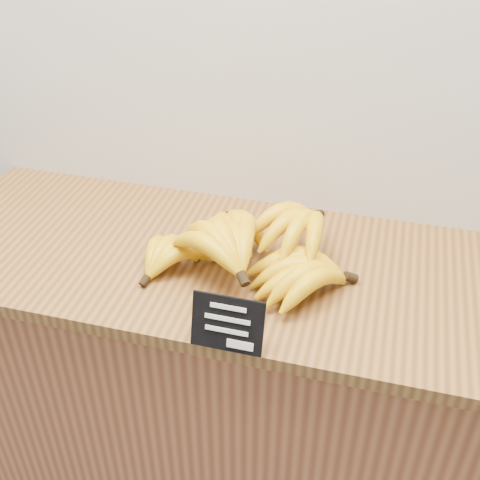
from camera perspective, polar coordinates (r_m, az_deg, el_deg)
counter at (r=1.65m, az=0.47°, el=-15.36°), size 1.42×0.50×0.90m
counter_top at (r=1.32m, az=0.56°, el=-2.50°), size 1.46×0.54×0.03m
chalkboard_sign at (r=1.09m, az=-1.21°, el=-7.97°), size 0.13×0.04×0.10m
banana_pile at (r=1.25m, az=0.82°, el=-0.84°), size 0.51×0.34×0.13m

